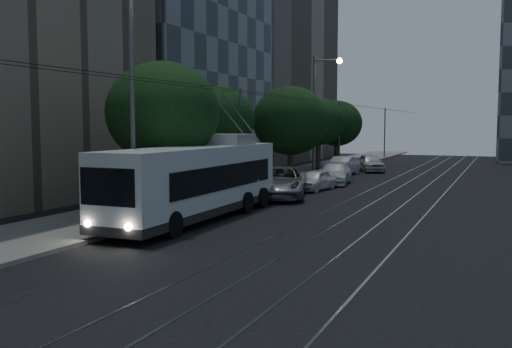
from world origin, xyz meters
The scene contains 19 objects.
ground centered at (0.00, 0.00, 0.00)m, with size 120.00×120.00×0.00m, color black.
sidewalk centered at (-7.50, 20.00, 0.07)m, with size 5.00×90.00×0.15m, color slate.
tram_rails centered at (2.50, 20.00, 0.01)m, with size 4.52×90.00×0.02m.
overhead_wires centered at (-4.97, 20.00, 3.47)m, with size 2.23×90.00×6.00m.
building_glass_mid centered at (-19.00, 22.00, 13.42)m, with size 14.40×18.40×26.80m.
building_tan_far centered at (-19.00, 42.00, 17.42)m, with size 14.40×22.40×34.80m.
trolleybus centered at (-4.10, 3.11, 1.67)m, with size 2.72×12.18×5.63m.
pickup_silver centered at (-3.56, 11.30, 0.86)m, with size 2.86×6.20×1.72m, color gray.
car_white_a centered at (-2.80, 15.42, 0.64)m, with size 1.52×3.78×1.29m, color white.
car_white_b centered at (-2.70, 19.50, 0.71)m, with size 1.98×4.88×1.42m, color silver.
car_white_c centered at (-4.03, 26.35, 0.74)m, with size 1.57×4.50×1.48m, color #BDBCC1.
car_white_d centered at (-2.70, 30.68, 0.77)m, with size 1.82×4.53×1.54m, color silver.
tree_1 centered at (-6.50, 4.18, 4.59)m, with size 5.20×5.20×6.94m.
tree_2 centered at (-7.00, 10.69, 4.33)m, with size 4.14×4.14×6.22m.
tree_3 centered at (-6.50, 21.04, 4.32)m, with size 5.57×5.57×6.83m.
tree_4 centered at (-7.00, 29.36, 4.29)m, with size 4.51×4.51×6.34m.
tree_5 centered at (-6.50, 33.37, 4.15)m, with size 4.68×4.68×6.27m.
streetlamp_near centered at (-5.38, 0.90, 6.10)m, with size 2.45×0.44×10.14m.
streetlamp_far centered at (-4.95, 23.00, 5.56)m, with size 2.24×0.44×9.15m.
Camera 1 is at (7.94, -18.07, 4.07)m, focal length 40.00 mm.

